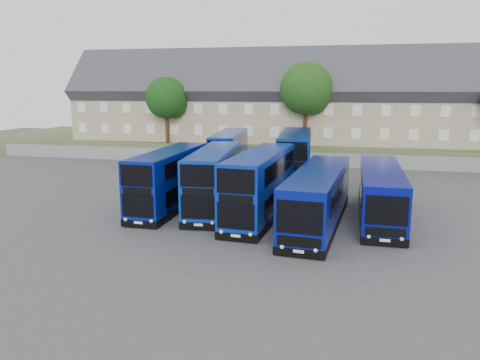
{
  "coord_description": "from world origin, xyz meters",
  "views": [
    {
      "loc": [
        6.06,
        -26.68,
        8.5
      ],
      "look_at": [
        -0.7,
        4.12,
        2.2
      ],
      "focal_mm": 35.0,
      "sensor_mm": 36.0,
      "label": 1
    }
  ],
  "objects_px": {
    "dd_front_left": "(169,181)",
    "coach_east_a": "(318,198)",
    "dd_front_mid": "(214,181)",
    "tree_mid": "(308,91)",
    "tree_west": "(168,100)"
  },
  "relations": [
    {
      "from": "dd_front_mid",
      "to": "coach_east_a",
      "type": "relative_size",
      "value": 0.83
    },
    {
      "from": "tree_west",
      "to": "dd_front_mid",
      "type": "bearing_deg",
      "value": -61.59
    },
    {
      "from": "dd_front_left",
      "to": "tree_mid",
      "type": "bearing_deg",
      "value": 71.49
    },
    {
      "from": "coach_east_a",
      "to": "tree_mid",
      "type": "relative_size",
      "value": 1.4
    },
    {
      "from": "dd_front_left",
      "to": "coach_east_a",
      "type": "relative_size",
      "value": 0.8
    },
    {
      "from": "tree_west",
      "to": "tree_mid",
      "type": "relative_size",
      "value": 0.83
    },
    {
      "from": "coach_east_a",
      "to": "tree_mid",
      "type": "height_order",
      "value": "tree_mid"
    },
    {
      "from": "dd_front_left",
      "to": "tree_mid",
      "type": "xyz_separation_m",
      "value": [
        7.87,
        21.82,
        6.06
      ]
    },
    {
      "from": "dd_front_left",
      "to": "coach_east_a",
      "type": "height_order",
      "value": "dd_front_left"
    },
    {
      "from": "dd_front_left",
      "to": "tree_west",
      "type": "distance_m",
      "value": 23.37
    },
    {
      "from": "dd_front_left",
      "to": "tree_west",
      "type": "height_order",
      "value": "tree_west"
    },
    {
      "from": "tree_mid",
      "to": "dd_front_mid",
      "type": "bearing_deg",
      "value": -102.45
    },
    {
      "from": "coach_east_a",
      "to": "tree_west",
      "type": "xyz_separation_m",
      "value": [
        -18.6,
        23.13,
        5.35
      ]
    },
    {
      "from": "dd_front_left",
      "to": "dd_front_mid",
      "type": "relative_size",
      "value": 0.97
    },
    {
      "from": "dd_front_mid",
      "to": "coach_east_a",
      "type": "xyz_separation_m",
      "value": [
        7.32,
        -2.27,
        -0.35
      ]
    }
  ]
}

